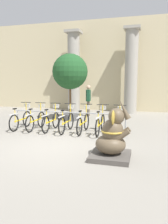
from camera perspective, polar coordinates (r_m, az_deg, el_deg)
ground_plane at (r=6.98m, az=-7.76°, el=-8.51°), size 60.00×60.00×0.00m
building_facade at (r=15.01m, az=5.33°, el=11.95°), size 20.00×0.20×6.00m
column_left at (r=14.47m, az=-2.70°, el=10.62°), size 0.97×0.97×5.16m
column_right at (r=13.77m, az=12.21°, el=10.58°), size 0.97×0.97×5.16m
bike_rack at (r=8.70m, az=-4.24°, el=-0.93°), size 4.64×0.05×0.77m
bicycle_0 at (r=9.48m, az=-16.08°, el=-1.77°), size 0.48×1.68×1.08m
bicycle_1 at (r=9.18m, az=-12.37°, el=-1.96°), size 0.48×1.68×1.08m
bicycle_2 at (r=8.89m, az=-8.52°, el=-2.18°), size 0.48×1.68×1.08m
bicycle_3 at (r=8.62m, az=-4.51°, el=-2.45°), size 0.48×1.68×1.08m
bicycle_4 at (r=8.43m, az=-0.15°, el=-2.66°), size 0.48×1.68×1.08m
bicycle_5 at (r=8.27m, az=4.33°, el=-2.89°), size 0.48×1.68×1.08m
bicycle_6 at (r=8.15m, az=8.95°, el=-3.14°), size 0.48×1.68×1.08m
elephant_statue at (r=5.67m, az=7.37°, el=-6.91°), size 1.01×1.01×1.55m
person_pedestrian at (r=12.27m, az=1.14°, el=3.79°), size 0.23×0.47×1.76m
potted_tree at (r=11.02m, az=-3.66°, el=10.07°), size 1.76×1.76×3.33m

